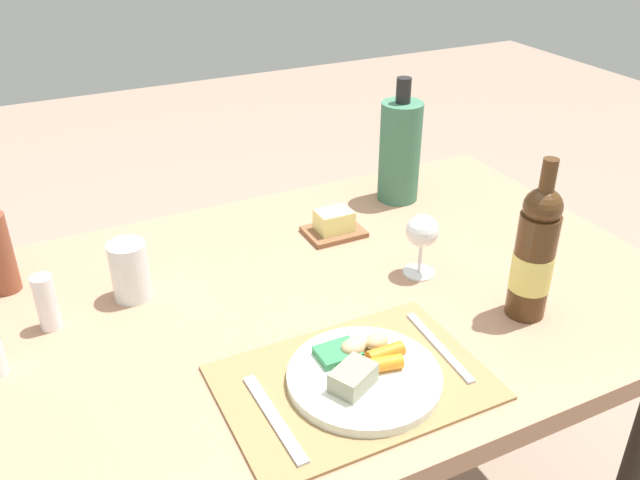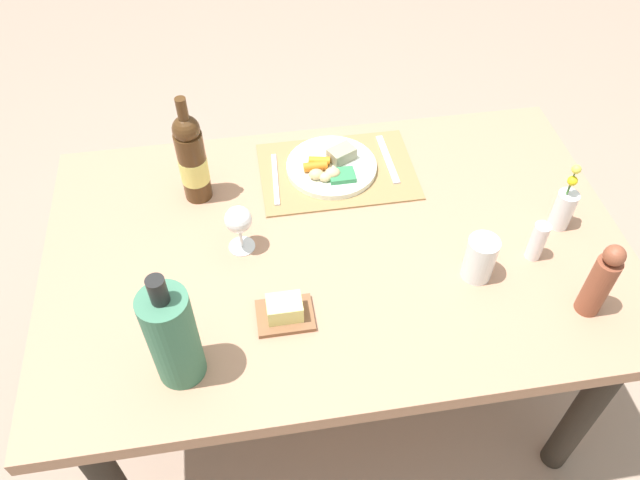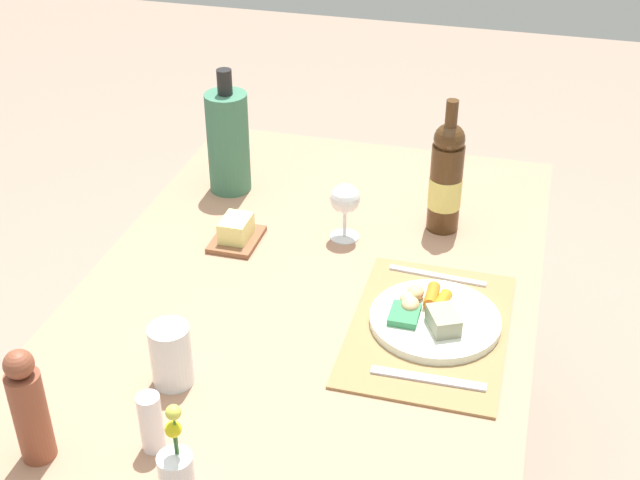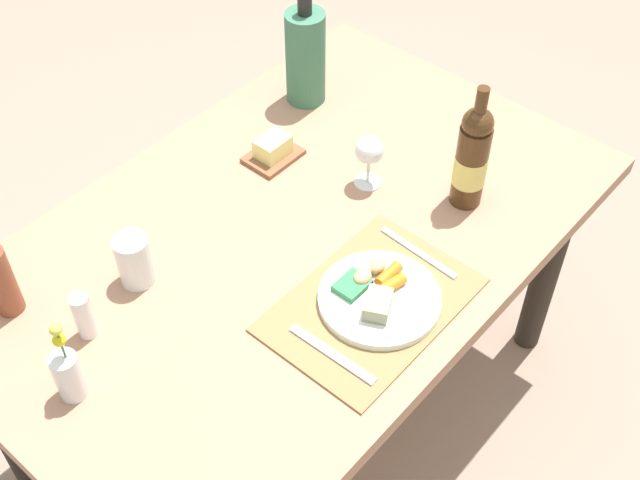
{
  "view_description": "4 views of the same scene",
  "coord_description": "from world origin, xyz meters",
  "px_view_note": "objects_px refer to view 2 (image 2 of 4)",
  "views": [
    {
      "loc": [
        -0.47,
        -1.0,
        1.46
      ],
      "look_at": [
        0.02,
        0.0,
        0.83
      ],
      "focal_mm": 37.68,
      "sensor_mm": 36.0,
      "label": 1
    },
    {
      "loc": [
        0.2,
        1.01,
        1.89
      ],
      "look_at": [
        0.05,
        0.04,
        0.78
      ],
      "focal_mm": 34.76,
      "sensor_mm": 36.0,
      "label": 2
    },
    {
      "loc": [
        -1.37,
        -0.41,
        1.74
      ],
      "look_at": [
        0.05,
        -0.02,
        0.82
      ],
      "focal_mm": 48.37,
      "sensor_mm": 36.0,
      "label": 3
    },
    {
      "loc": [
        -0.93,
        -0.89,
        2.04
      ],
      "look_at": [
        -0.02,
        -0.1,
        0.77
      ],
      "focal_mm": 46.67,
      "sensor_mm": 36.0,
      "label": 4
    }
  ],
  "objects_px": {
    "dining_table": "(336,266)",
    "fork": "(388,159)",
    "wine_glass": "(239,221)",
    "wine_bottle": "(192,159)",
    "dinner_plate": "(331,166)",
    "cooler_bottle": "(172,336)",
    "flower_vase": "(564,207)",
    "knife": "(275,179)",
    "pepper_mill": "(600,281)",
    "salt_shaker": "(537,241)",
    "butter_dish": "(285,311)",
    "water_tumbler": "(479,260)"
  },
  "relations": [
    {
      "from": "knife",
      "to": "wine_glass",
      "type": "distance_m",
      "value": 0.27
    },
    {
      "from": "flower_vase",
      "to": "wine_glass",
      "type": "height_order",
      "value": "flower_vase"
    },
    {
      "from": "fork",
      "to": "flower_vase",
      "type": "bearing_deg",
      "value": 139.22
    },
    {
      "from": "cooler_bottle",
      "to": "water_tumbler",
      "type": "bearing_deg",
      "value": -167.85
    },
    {
      "from": "salt_shaker",
      "to": "wine_glass",
      "type": "height_order",
      "value": "wine_glass"
    },
    {
      "from": "dining_table",
      "to": "cooler_bottle",
      "type": "xyz_separation_m",
      "value": [
        0.39,
        0.3,
        0.22
      ]
    },
    {
      "from": "fork",
      "to": "knife",
      "type": "distance_m",
      "value": 0.33
    },
    {
      "from": "dinner_plate",
      "to": "pepper_mill",
      "type": "distance_m",
      "value": 0.75
    },
    {
      "from": "fork",
      "to": "water_tumbler",
      "type": "bearing_deg",
      "value": 103.53
    },
    {
      "from": "butter_dish",
      "to": "water_tumbler",
      "type": "xyz_separation_m",
      "value": [
        -0.47,
        -0.05,
        0.03
      ]
    },
    {
      "from": "cooler_bottle",
      "to": "salt_shaker",
      "type": "xyz_separation_m",
      "value": [
        -0.86,
        -0.19,
        -0.08
      ]
    },
    {
      "from": "dining_table",
      "to": "flower_vase",
      "type": "height_order",
      "value": "flower_vase"
    },
    {
      "from": "cooler_bottle",
      "to": "wine_bottle",
      "type": "bearing_deg",
      "value": -95.35
    },
    {
      "from": "dining_table",
      "to": "water_tumbler",
      "type": "relative_size",
      "value": 12.31
    },
    {
      "from": "water_tumbler",
      "to": "wine_bottle",
      "type": "relative_size",
      "value": 0.38
    },
    {
      "from": "cooler_bottle",
      "to": "butter_dish",
      "type": "height_order",
      "value": "cooler_bottle"
    },
    {
      "from": "pepper_mill",
      "to": "knife",
      "type": "bearing_deg",
      "value": -39.23
    },
    {
      "from": "fork",
      "to": "water_tumbler",
      "type": "xyz_separation_m",
      "value": [
        -0.12,
        0.44,
        0.04
      ]
    },
    {
      "from": "knife",
      "to": "wine_glass",
      "type": "bearing_deg",
      "value": 67.73
    },
    {
      "from": "wine_glass",
      "to": "salt_shaker",
      "type": "bearing_deg",
      "value": 168.62
    },
    {
      "from": "knife",
      "to": "pepper_mill",
      "type": "relative_size",
      "value": 0.97
    },
    {
      "from": "knife",
      "to": "pepper_mill",
      "type": "xyz_separation_m",
      "value": [
        -0.66,
        0.54,
        0.09
      ]
    },
    {
      "from": "salt_shaker",
      "to": "wine_bottle",
      "type": "height_order",
      "value": "wine_bottle"
    },
    {
      "from": "fork",
      "to": "cooler_bottle",
      "type": "xyz_separation_m",
      "value": [
        0.59,
        0.59,
        0.12
      ]
    },
    {
      "from": "knife",
      "to": "water_tumbler",
      "type": "height_order",
      "value": "water_tumbler"
    },
    {
      "from": "dinner_plate",
      "to": "cooler_bottle",
      "type": "xyz_separation_m",
      "value": [
        0.42,
        0.57,
        0.11
      ]
    },
    {
      "from": "dinner_plate",
      "to": "butter_dish",
      "type": "distance_m",
      "value": 0.51
    },
    {
      "from": "wine_glass",
      "to": "wine_bottle",
      "type": "distance_m",
      "value": 0.23
    },
    {
      "from": "flower_vase",
      "to": "pepper_mill",
      "type": "bearing_deg",
      "value": 80.85
    },
    {
      "from": "flower_vase",
      "to": "water_tumbler",
      "type": "height_order",
      "value": "flower_vase"
    },
    {
      "from": "dining_table",
      "to": "dinner_plate",
      "type": "xyz_separation_m",
      "value": [
        -0.03,
        -0.27,
        0.11
      ]
    },
    {
      "from": "salt_shaker",
      "to": "butter_dish",
      "type": "xyz_separation_m",
      "value": [
        0.63,
        0.09,
        -0.03
      ]
    },
    {
      "from": "wine_bottle",
      "to": "dinner_plate",
      "type": "bearing_deg",
      "value": -174.46
    },
    {
      "from": "wine_glass",
      "to": "dinner_plate",
      "type": "bearing_deg",
      "value": -138.09
    },
    {
      "from": "pepper_mill",
      "to": "wine_bottle",
      "type": "distance_m",
      "value": 1.02
    },
    {
      "from": "dinner_plate",
      "to": "wine_bottle",
      "type": "relative_size",
      "value": 0.81
    },
    {
      "from": "cooler_bottle",
      "to": "water_tumbler",
      "type": "relative_size",
      "value": 2.61
    },
    {
      "from": "dining_table",
      "to": "wine_glass",
      "type": "distance_m",
      "value": 0.3
    },
    {
      "from": "dinner_plate",
      "to": "wine_bottle",
      "type": "height_order",
      "value": "wine_bottle"
    },
    {
      "from": "cooler_bottle",
      "to": "flower_vase",
      "type": "bearing_deg",
      "value": -164.02
    },
    {
      "from": "dining_table",
      "to": "knife",
      "type": "xyz_separation_m",
      "value": [
        0.13,
        -0.25,
        0.1
      ]
    },
    {
      "from": "water_tumbler",
      "to": "knife",
      "type": "bearing_deg",
      "value": -42.47
    },
    {
      "from": "dining_table",
      "to": "fork",
      "type": "xyz_separation_m",
      "value": [
        -0.2,
        -0.29,
        0.1
      ]
    },
    {
      "from": "knife",
      "to": "cooler_bottle",
      "type": "xyz_separation_m",
      "value": [
        0.26,
        0.56,
        0.12
      ]
    },
    {
      "from": "wine_bottle",
      "to": "knife",
      "type": "bearing_deg",
      "value": -174.16
    },
    {
      "from": "salt_shaker",
      "to": "wine_bottle",
      "type": "xyz_separation_m",
      "value": [
        0.81,
        -0.35,
        0.07
      ]
    },
    {
      "from": "knife",
      "to": "water_tumbler",
      "type": "xyz_separation_m",
      "value": [
        -0.44,
        0.4,
        0.04
      ]
    },
    {
      "from": "dinner_plate",
      "to": "fork",
      "type": "xyz_separation_m",
      "value": [
        -0.17,
        -0.02,
        -0.01
      ]
    },
    {
      "from": "dining_table",
      "to": "salt_shaker",
      "type": "bearing_deg",
      "value": 166.0
    },
    {
      "from": "dinner_plate",
      "to": "cooler_bottle",
      "type": "relative_size",
      "value": 0.82
    }
  ]
}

